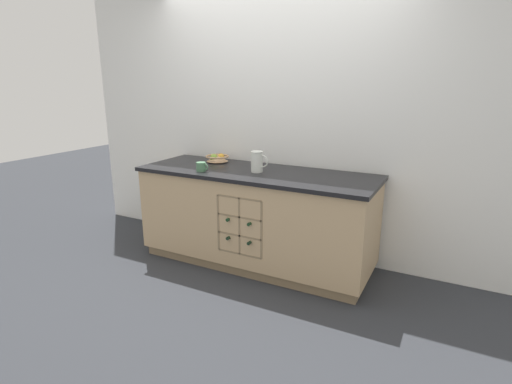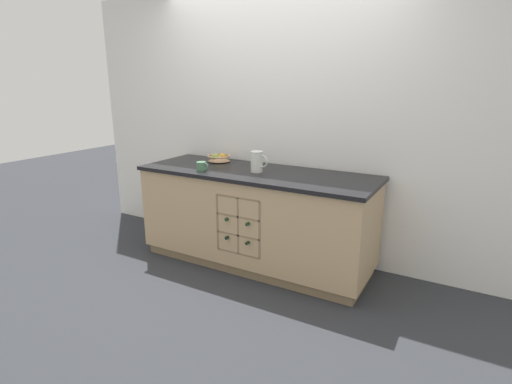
{
  "view_description": "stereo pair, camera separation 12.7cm",
  "coord_description": "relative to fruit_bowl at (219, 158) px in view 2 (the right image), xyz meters",
  "views": [
    {
      "loc": [
        1.62,
        -3.1,
        1.67
      ],
      "look_at": [
        0.0,
        0.0,
        0.69
      ],
      "focal_mm": 28.0,
      "sensor_mm": 36.0,
      "label": 1
    },
    {
      "loc": [
        1.74,
        -3.04,
        1.67
      ],
      "look_at": [
        0.0,
        0.0,
        0.69
      ],
      "focal_mm": 28.0,
      "sensor_mm": 36.0,
      "label": 2
    }
  ],
  "objects": [
    {
      "name": "kitchen_island",
      "position": [
        0.54,
        -0.19,
        -0.48
      ],
      "size": [
        2.18,
        0.78,
        0.89
      ],
      "color": "#8B7354",
      "rests_on": "ground_plane"
    },
    {
      "name": "ceramic_mug",
      "position": [
        0.1,
        -0.42,
        -0.0
      ],
      "size": [
        0.12,
        0.09,
        0.08
      ],
      "color": "#4C7A56",
      "rests_on": "kitchen_island"
    },
    {
      "name": "white_pitcher",
      "position": [
        0.56,
        -0.22,
        0.05
      ],
      "size": [
        0.17,
        0.11,
        0.19
      ],
      "color": "silver",
      "rests_on": "kitchen_island"
    },
    {
      "name": "back_wall",
      "position": [
        0.54,
        0.24,
        0.34
      ],
      "size": [
        4.54,
        0.06,
        2.55
      ],
      "primitive_type": "cube",
      "color": "white",
      "rests_on": "ground_plane"
    },
    {
      "name": "fruit_bowl",
      "position": [
        0.0,
        0.0,
        0.0
      ],
      "size": [
        0.23,
        0.23,
        0.08
      ],
      "color": "tan",
      "rests_on": "kitchen_island"
    },
    {
      "name": "ground_plane",
      "position": [
        0.54,
        -0.19,
        -0.93
      ],
      "size": [
        14.0,
        14.0,
        0.0
      ],
      "primitive_type": "plane",
      "color": "#2D3035"
    }
  ]
}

